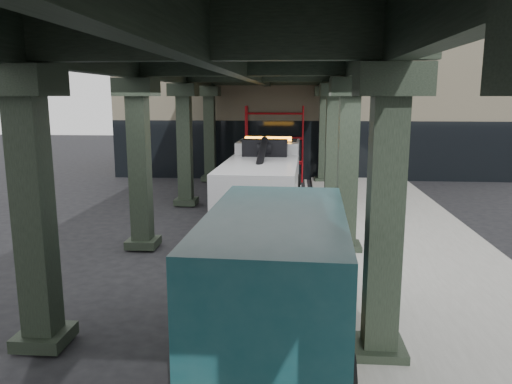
% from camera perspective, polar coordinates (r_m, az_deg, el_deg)
% --- Properties ---
extents(ground, '(90.00, 90.00, 0.00)m').
position_cam_1_polar(ground, '(12.96, -0.72, -9.42)').
color(ground, black).
rests_on(ground, ground).
extents(sidewalk, '(5.00, 40.00, 0.15)m').
position_cam_1_polar(sidewalk, '(15.17, 17.31, -6.58)').
color(sidewalk, gray).
rests_on(sidewalk, ground).
extents(lane_stripe, '(0.12, 38.00, 0.01)m').
position_cam_1_polar(lane_stripe, '(14.82, 6.61, -6.84)').
color(lane_stripe, silver).
rests_on(lane_stripe, ground).
extents(viaduct, '(7.40, 32.00, 6.40)m').
position_cam_1_polar(viaduct, '(14.22, -1.67, 14.76)').
color(viaduct, black).
rests_on(viaduct, ground).
extents(building, '(22.00, 10.00, 8.00)m').
position_cam_1_polar(building, '(32.12, 6.19, 9.94)').
color(building, '#C6B793').
rests_on(building, ground).
extents(scaffolding, '(3.08, 0.88, 4.00)m').
position_cam_1_polar(scaffolding, '(26.88, 2.13, 5.78)').
color(scaffolding, '#AF0E14').
rests_on(scaffolding, ground).
extents(tow_truck, '(2.94, 9.19, 2.99)m').
position_cam_1_polar(tow_truck, '(19.16, 0.92, 1.76)').
color(tow_truck, black).
rests_on(tow_truck, ground).
extents(towed_van, '(2.76, 6.42, 2.57)m').
position_cam_1_polar(towed_van, '(9.09, 2.43, -9.18)').
color(towed_van, '#123C41').
rests_on(towed_van, ground).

